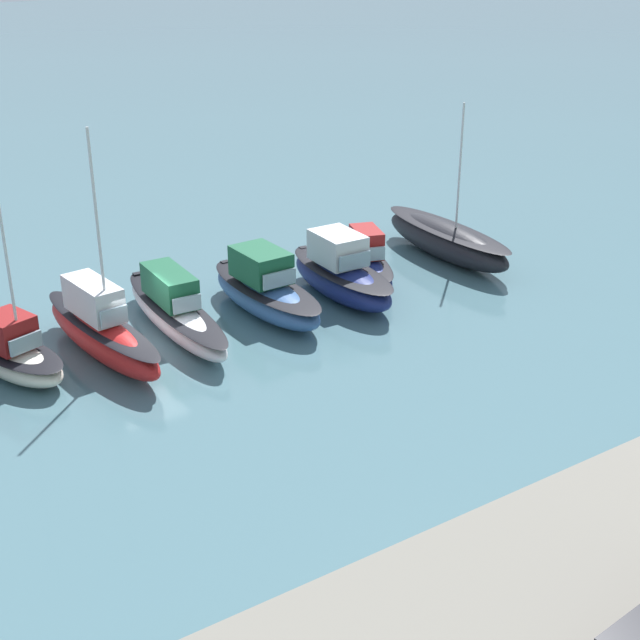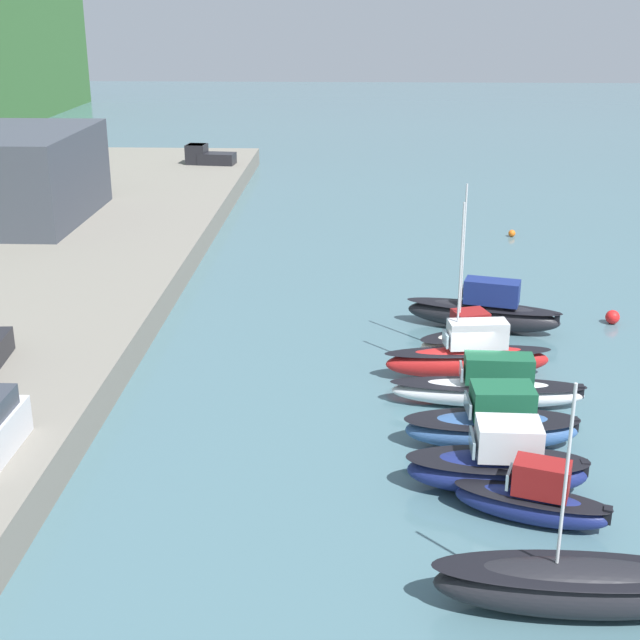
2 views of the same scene
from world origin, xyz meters
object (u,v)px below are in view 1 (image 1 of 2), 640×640
at_px(moored_boat_0, 446,240).
at_px(moored_boat_6, 15,354).
at_px(moored_boat_4, 175,311).
at_px(moored_boat_2, 341,275).
at_px(moored_boat_3, 265,291).
at_px(moored_boat_5, 101,330).
at_px(moored_boat_1, 367,263).

bearing_deg(moored_boat_0, moored_boat_6, 4.08).
bearing_deg(moored_boat_4, moored_boat_2, 176.63).
distance_m(moored_boat_0, moored_boat_2, 6.98).
bearing_deg(moored_boat_2, moored_boat_4, -3.97).
relative_size(moored_boat_3, moored_boat_4, 0.83).
relative_size(moored_boat_2, moored_boat_6, 0.77).
distance_m(moored_boat_4, moored_boat_6, 6.22).
height_order(moored_boat_0, moored_boat_4, moored_boat_0).
height_order(moored_boat_4, moored_boat_6, moored_boat_6).
bearing_deg(moored_boat_6, moored_boat_2, 160.98).
relative_size(moored_boat_2, moored_boat_3, 0.94).
bearing_deg(moored_boat_5, moored_boat_1, 176.93).
bearing_deg(moored_boat_3, moored_boat_5, -0.52).
distance_m(moored_boat_2, moored_boat_3, 3.51).
relative_size(moored_boat_3, moored_boat_6, 0.82).
height_order(moored_boat_1, moored_boat_2, moored_boat_2).
distance_m(moored_boat_1, moored_boat_2, 2.22).
bearing_deg(moored_boat_0, moored_boat_1, 5.66).
distance_m(moored_boat_2, moored_boat_5, 10.47).
distance_m(moored_boat_2, moored_boat_6, 13.53).
bearing_deg(moored_boat_3, moored_boat_1, -175.86).
bearing_deg(moored_boat_0, moored_boat_4, 3.74).
height_order(moored_boat_1, moored_boat_5, moored_boat_5).
relative_size(moored_boat_3, moored_boat_5, 0.84).
distance_m(moored_boat_5, moored_boat_6, 3.07).
distance_m(moored_boat_0, moored_boat_1, 4.85).
distance_m(moored_boat_1, moored_boat_5, 12.52).
xyz_separation_m(moored_boat_0, moored_boat_6, (20.39, 0.94, -0.07)).
height_order(moored_boat_2, moored_boat_3, moored_boat_2).
height_order(moored_boat_4, moored_boat_5, moored_boat_5).
height_order(moored_boat_5, moored_boat_6, moored_boat_6).
bearing_deg(moored_boat_4, moored_boat_5, 11.78).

